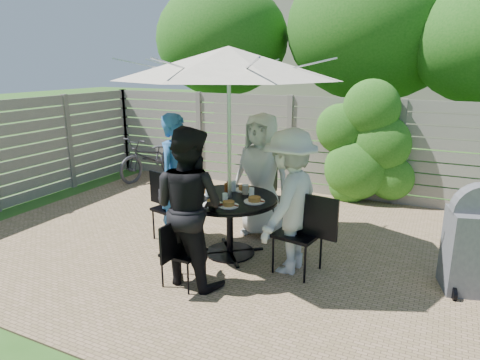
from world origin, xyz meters
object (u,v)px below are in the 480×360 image
at_px(plate_extra, 229,204).
at_px(person_right, 289,202).
at_px(person_left, 178,180).
at_px(chair_right, 299,249).
at_px(plate_left, 207,191).
at_px(glass_right, 252,193).
at_px(chair_left, 173,220).
at_px(glass_back, 234,186).
at_px(glass_front, 225,199).
at_px(plate_back, 244,189).
at_px(patio_table, 230,215).
at_px(chair_back, 265,212).
at_px(umbrella, 229,63).
at_px(plate_right, 254,200).
at_px(plate_front, 213,203).
at_px(bbq_grill, 477,244).
at_px(person_front, 189,207).
at_px(person_back, 261,175).
at_px(bicycle, 152,157).
at_px(glass_left, 208,191).
at_px(chair_front, 183,266).
at_px(syrup_jug, 228,190).
at_px(coffee_cup, 245,190).

bearing_deg(plate_extra, person_right, 19.04).
distance_m(person_left, chair_right, 1.89).
bearing_deg(person_right, plate_left, -90.00).
height_order(plate_extra, glass_right, glass_right).
height_order(chair_left, glass_back, chair_left).
relative_size(person_right, glass_front, 12.36).
bearing_deg(chair_left, plate_back, 28.10).
height_order(patio_table, plate_left, plate_left).
bearing_deg(chair_back, patio_table, -6.41).
height_order(umbrella, plate_right, umbrella).
height_order(person_right, plate_front, person_right).
distance_m(plate_left, bbq_grill, 3.19).
xyz_separation_m(patio_table, person_front, (-0.08, -0.83, 0.35)).
height_order(person_back, plate_right, person_back).
bearing_deg(bicycle, person_right, -26.02).
relative_size(person_right, glass_left, 12.36).
relative_size(person_back, plate_left, 6.83).
bearing_deg(person_right, glass_right, -100.42).
relative_size(chair_front, glass_right, 5.89).
bearing_deg(person_front, person_left, -45.00).
xyz_separation_m(chair_left, glass_back, (0.88, 0.17, 0.57)).
distance_m(person_left, plate_left, 0.48).
height_order(chair_right, glass_right, chair_right).
relative_size(glass_left, syrup_jug, 0.88).
bearing_deg(coffee_cup, person_back, 93.58).
distance_m(chair_front, glass_back, 1.37).
distance_m(plate_right, glass_left, 0.63).
bearing_deg(syrup_jug, person_front, -91.83).
relative_size(person_front, plate_back, 6.91).
xyz_separation_m(plate_front, syrup_jug, (-0.02, 0.41, 0.06)).
height_order(patio_table, umbrella, umbrella).
relative_size(umbrella, plate_extra, 12.32).
relative_size(person_left, glass_back, 12.85).
bearing_deg(coffee_cup, syrup_jug, -139.00).
height_order(chair_right, glass_back, chair_right).
distance_m(plate_left, glass_left, 0.15).
distance_m(umbrella, glass_front, 1.60).
xyz_separation_m(plate_left, coffee_cup, (0.48, 0.17, 0.04)).
bearing_deg(plate_extra, glass_left, 150.34).
distance_m(plate_extra, glass_front, 0.10).
xyz_separation_m(plate_front, bbq_grill, (2.84, 0.67, -0.25)).
bearing_deg(person_back, chair_right, -40.68).
bearing_deg(patio_table, person_left, 174.27).
distance_m(person_right, glass_front, 0.77).
xyz_separation_m(person_front, glass_left, (-0.19, 0.75, -0.04)).
distance_m(plate_front, plate_right, 0.51).
bearing_deg(bicycle, chair_left, -40.21).
relative_size(patio_table, chair_front, 1.59).
xyz_separation_m(umbrella, glass_left, (-0.27, -0.08, -1.57)).
bearing_deg(plate_right, plate_front, -140.73).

